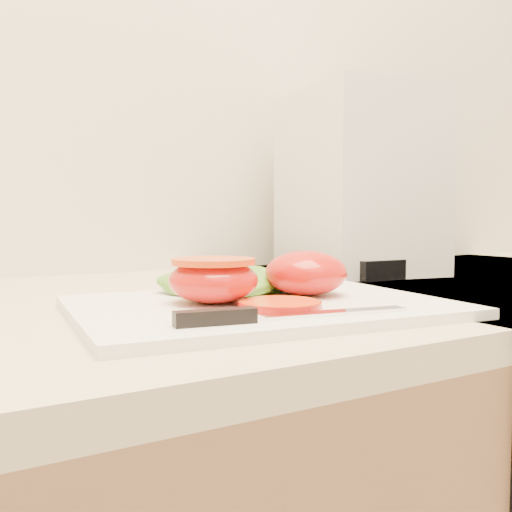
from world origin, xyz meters
TOP-DOWN VIEW (x-y plane):
  - cutting_board at (0.03, 1.54)m, footprint 0.39×0.30m
  - tomato_half_dome at (0.10, 1.55)m, footprint 0.09×0.09m
  - tomato_half_cut at (-0.01, 1.55)m, footprint 0.09×0.09m
  - tomato_slice_0 at (0.03, 1.49)m, footprint 0.07×0.07m
  - lettuce_leaf_0 at (0.03, 1.61)m, footprint 0.17×0.16m
  - lettuce_leaf_1 at (0.07, 1.61)m, footprint 0.14×0.13m
  - knife at (-0.02, 1.45)m, footprint 0.21×0.04m
  - appliance at (0.38, 1.80)m, footprint 0.24×0.28m

SIDE VIEW (x-z plane):
  - cutting_board at x=0.03m, z-range 0.93..0.94m
  - tomato_slice_0 at x=0.03m, z-range 0.94..0.95m
  - knife at x=-0.02m, z-range 0.94..0.95m
  - lettuce_leaf_1 at x=0.07m, z-range 0.94..0.96m
  - lettuce_leaf_0 at x=0.03m, z-range 0.94..0.97m
  - tomato_half_cut at x=-0.01m, z-range 0.94..0.99m
  - tomato_half_dome at x=0.10m, z-range 0.94..0.99m
  - appliance at x=0.38m, z-range 0.93..1.23m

